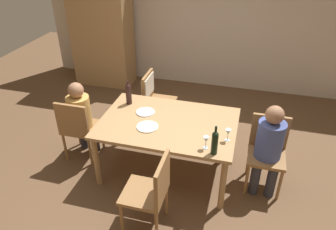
{
  "coord_description": "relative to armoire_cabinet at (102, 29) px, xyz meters",
  "views": [
    {
      "loc": [
        0.88,
        -3.23,
        2.9
      ],
      "look_at": [
        0.0,
        0.0,
        0.85
      ],
      "focal_mm": 34.46,
      "sensor_mm": 36.0,
      "label": 1
    }
  ],
  "objects": [
    {
      "name": "ground_plane",
      "position": [
        1.94,
        -2.32,
        -1.1
      ],
      "size": [
        10.0,
        10.0,
        0.0
      ],
      "primitive_type": "plane",
      "color": "brown"
    },
    {
      "name": "person_man_bearded",
      "position": [
        0.72,
        -2.3,
        -0.45
      ],
      "size": [
        0.3,
        0.35,
        1.13
      ],
      "color": "#33333D",
      "rests_on": "ground_plane"
    },
    {
      "name": "rear_room_partition",
      "position": [
        1.94,
        0.45,
        0.25
      ],
      "size": [
        6.4,
        0.12,
        2.7
      ],
      "primitive_type": "cube",
      "color": "beige",
      "rests_on": "ground_plane"
    },
    {
      "name": "wine_bottle_tall_green",
      "position": [
        2.58,
        -2.79,
        -0.2
      ],
      "size": [
        0.07,
        0.07,
        0.34
      ],
      "color": "black",
      "rests_on": "dining_table"
    },
    {
      "name": "wine_bottle_dark_red",
      "position": [
        1.31,
        -2.01,
        -0.19
      ],
      "size": [
        0.08,
        0.08,
        0.33
      ],
      "color": "black",
      "rests_on": "dining_table"
    },
    {
      "name": "wine_glass_centre",
      "position": [
        2.69,
        -2.52,
        -0.24
      ],
      "size": [
        0.07,
        0.07,
        0.15
      ],
      "color": "silver",
      "rests_on": "dining_table"
    },
    {
      "name": "person_woman_host",
      "position": [
        3.16,
        -2.35,
        -0.43
      ],
      "size": [
        0.32,
        0.36,
        1.15
      ],
      "rotation": [
        0.0,
        0.0,
        3.14
      ],
      "color": "#33333D",
      "rests_on": "ground_plane"
    },
    {
      "name": "dinner_plate_guest_left",
      "position": [
        1.6,
        -2.18,
        -0.34
      ],
      "size": [
        0.24,
        0.24,
        0.01
      ],
      "primitive_type": "cylinder",
      "color": "white",
      "rests_on": "dining_table"
    },
    {
      "name": "chair_near",
      "position": [
        2.03,
        -3.27,
        -0.56
      ],
      "size": [
        0.44,
        0.44,
        0.92
      ],
      "rotation": [
        0.0,
        0.0,
        1.57
      ],
      "color": "olive",
      "rests_on": "ground_plane"
    },
    {
      "name": "chair_right_end",
      "position": [
        3.16,
        -2.23,
        -0.56
      ],
      "size": [
        0.44,
        0.44,
        0.92
      ],
      "rotation": [
        0.0,
        0.0,
        3.14
      ],
      "color": "olive",
      "rests_on": "ground_plane"
    },
    {
      "name": "armoire_cabinet",
      "position": [
        0.0,
        0.0,
        0.0
      ],
      "size": [
        1.18,
        0.62,
        2.18
      ],
      "color": "#A87F51",
      "rests_on": "ground_plane"
    },
    {
      "name": "chair_far_left",
      "position": [
        1.44,
        -1.37,
        -0.5
      ],
      "size": [
        0.46,
        0.44,
        0.92
      ],
      "rotation": [
        0.0,
        0.0,
        -1.57
      ],
      "color": "olive",
      "rests_on": "ground_plane"
    },
    {
      "name": "dinner_plate_host",
      "position": [
        1.73,
        -2.5,
        -0.34
      ],
      "size": [
        0.26,
        0.26,
        0.01
      ],
      "primitive_type": "cylinder",
      "color": "white",
      "rests_on": "dining_table"
    },
    {
      "name": "chair_left_end",
      "position": [
        0.72,
        -2.41,
        -0.56
      ],
      "size": [
        0.44,
        0.44,
        0.92
      ],
      "color": "olive",
      "rests_on": "ground_plane"
    },
    {
      "name": "dining_table",
      "position": [
        1.94,
        -2.32,
        -0.42
      ],
      "size": [
        1.68,
        1.14,
        0.75
      ],
      "color": "#A87F51",
      "rests_on": "ground_plane"
    },
    {
      "name": "wine_glass_near_left",
      "position": [
        2.47,
        -2.72,
        -0.24
      ],
      "size": [
        0.07,
        0.07,
        0.15
      ],
      "color": "silver",
      "rests_on": "dining_table"
    }
  ]
}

